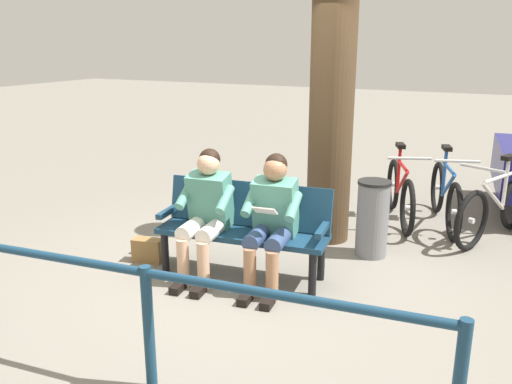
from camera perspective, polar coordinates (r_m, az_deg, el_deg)
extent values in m
plane|color=slate|center=(4.96, -1.97, -9.74)|extent=(40.00, 40.00, 0.00)
cube|color=navy|center=(4.94, -1.54, -4.49)|extent=(1.64, 0.62, 0.05)
cube|color=navy|center=(5.03, -0.78, -1.27)|extent=(1.60, 0.32, 0.42)
cube|color=navy|center=(4.69, 7.18, -4.00)|extent=(0.11, 0.40, 0.05)
cube|color=navy|center=(5.20, -9.40, -2.06)|extent=(0.11, 0.40, 0.05)
cylinder|color=black|center=(4.68, 6.09, -8.77)|extent=(0.07, 0.07, 0.40)
cylinder|color=black|center=(5.17, -9.73, -6.46)|extent=(0.07, 0.07, 0.40)
cylinder|color=black|center=(4.99, 7.01, -7.20)|extent=(0.07, 0.07, 0.40)
cylinder|color=black|center=(5.44, -8.00, -5.19)|extent=(0.07, 0.07, 0.40)
cube|color=#4C8C7A|center=(4.77, 2.10, -1.65)|extent=(0.41, 0.35, 0.55)
sphere|color=#A87554|center=(4.65, 2.07, 2.45)|extent=(0.21, 0.21, 0.21)
sphere|color=black|center=(4.67, 2.18, 2.97)|extent=(0.20, 0.20, 0.20)
cylinder|color=#334772|center=(4.63, 2.51, -5.08)|extent=(0.20, 0.41, 0.15)
cylinder|color=#A87554|center=(4.56, 1.73, -9.04)|extent=(0.11, 0.11, 0.45)
cube|color=black|center=(4.56, 1.32, -11.71)|extent=(0.12, 0.23, 0.07)
cylinder|color=#4C8C7A|center=(4.58, 4.04, -1.58)|extent=(0.12, 0.31, 0.23)
cylinder|color=#334772|center=(4.69, 0.17, -4.79)|extent=(0.20, 0.41, 0.15)
cylinder|color=#A87554|center=(4.62, -0.66, -8.70)|extent=(0.11, 0.11, 0.45)
cube|color=black|center=(4.62, -1.09, -11.33)|extent=(0.12, 0.23, 0.07)
cylinder|color=#4C8C7A|center=(4.70, -0.66, -1.10)|extent=(0.12, 0.31, 0.23)
cube|color=silver|center=(4.48, 0.96, -2.02)|extent=(0.21, 0.14, 0.09)
cube|color=#4C8C7A|center=(4.98, -4.94, -0.90)|extent=(0.41, 0.35, 0.55)
sphere|color=#D8A884|center=(4.87, -5.14, 3.03)|extent=(0.21, 0.21, 0.21)
sphere|color=black|center=(4.89, -5.00, 3.52)|extent=(0.20, 0.20, 0.20)
cylinder|color=white|center=(4.84, -4.77, -4.16)|extent=(0.20, 0.41, 0.15)
cylinder|color=#D8A884|center=(4.77, -5.68, -7.92)|extent=(0.11, 0.11, 0.45)
cube|color=black|center=(4.77, -6.13, -10.46)|extent=(0.12, 0.23, 0.07)
cylinder|color=#4C8C7A|center=(4.78, -3.36, -0.81)|extent=(0.12, 0.31, 0.23)
cylinder|color=white|center=(4.92, -6.90, -3.87)|extent=(0.20, 0.41, 0.15)
cylinder|color=#D8A884|center=(4.86, -7.84, -7.57)|extent=(0.11, 0.11, 0.45)
cube|color=black|center=(4.85, -8.30, -10.06)|extent=(0.12, 0.23, 0.07)
cylinder|color=#4C8C7A|center=(4.95, -7.64, -0.36)|extent=(0.12, 0.31, 0.23)
cube|color=olive|center=(5.47, -11.53, -6.16)|extent=(0.32, 0.20, 0.24)
cylinder|color=#4C3823|center=(5.71, 8.19, 10.61)|extent=(0.47, 0.47, 3.26)
cylinder|color=slate|center=(5.56, 12.39, -2.95)|extent=(0.32, 0.32, 0.77)
cylinder|color=black|center=(5.45, 12.64, 1.01)|extent=(0.34, 0.34, 0.03)
torus|color=black|center=(6.02, 22.15, -2.86)|extent=(0.32, 0.63, 0.66)
cylinder|color=silver|center=(6.02, 22.15, -2.86)|extent=(0.07, 0.07, 0.06)
cylinder|color=silver|center=(6.36, 24.65, 1.41)|extent=(0.29, 0.60, 0.04)
cylinder|color=silver|center=(6.34, 24.13, -0.45)|extent=(0.27, 0.56, 0.43)
cylinder|color=silver|center=(6.54, 25.26, 0.99)|extent=(0.04, 0.04, 0.55)
cube|color=black|center=(6.48, 25.55, 3.38)|extent=(0.17, 0.24, 0.05)
cylinder|color=#B2B2B7|center=(5.96, 23.16, 2.37)|extent=(0.45, 0.22, 0.03)
torus|color=black|center=(6.25, 20.50, -2.00)|extent=(0.26, 0.65, 0.66)
cylinder|color=silver|center=(6.25, 20.50, -2.00)|extent=(0.07, 0.07, 0.06)
torus|color=black|center=(7.21, 18.92, 0.48)|extent=(0.26, 0.65, 0.66)
cylinder|color=silver|center=(7.21, 18.92, 0.48)|extent=(0.07, 0.07, 0.06)
cylinder|color=#1E519E|center=(6.64, 19.96, 2.47)|extent=(0.23, 0.61, 0.04)
cylinder|color=#1E519E|center=(6.61, 19.92, 0.63)|extent=(0.22, 0.58, 0.43)
cylinder|color=#1E519E|center=(6.83, 19.61, 2.18)|extent=(0.04, 0.04, 0.55)
cube|color=black|center=(6.77, 19.83, 4.48)|extent=(0.15, 0.24, 0.05)
cylinder|color=#B2B2B7|center=(6.21, 20.81, 3.12)|extent=(0.47, 0.18, 0.03)
torus|color=black|center=(6.23, 15.95, -1.65)|extent=(0.29, 0.64, 0.66)
cylinder|color=silver|center=(6.23, 15.95, -1.65)|extent=(0.07, 0.07, 0.06)
torus|color=black|center=(7.19, 14.51, 0.81)|extent=(0.29, 0.64, 0.66)
cylinder|color=silver|center=(7.19, 14.51, 0.81)|extent=(0.07, 0.07, 0.06)
cylinder|color=#B71414|center=(6.62, 15.42, 2.83)|extent=(0.26, 0.60, 0.04)
cylinder|color=#B71414|center=(6.59, 15.41, 0.98)|extent=(0.25, 0.57, 0.43)
cylinder|color=#B71414|center=(6.81, 15.11, 2.53)|extent=(0.04, 0.04, 0.55)
cube|color=black|center=(6.75, 15.28, 4.84)|extent=(0.16, 0.24, 0.05)
cylinder|color=#B2B2B7|center=(6.19, 16.17, 3.50)|extent=(0.46, 0.20, 0.03)
cylinder|color=navy|center=(3.47, -11.45, -14.27)|extent=(0.07, 0.07, 0.85)
cylinder|color=navy|center=(3.29, -11.82, -8.47)|extent=(3.60, 0.42, 0.06)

